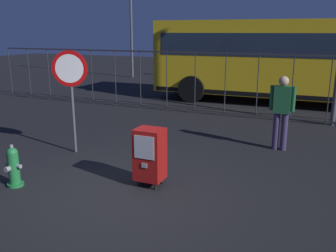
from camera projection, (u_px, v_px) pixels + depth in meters
name	position (u px, v px, depth m)	size (l,w,h in m)	color
ground_plane	(123.00, 193.00, 6.11)	(60.00, 60.00, 0.00)	black
fire_hydrant	(14.00, 167.00, 6.30)	(0.33, 0.32, 0.75)	#1E7238
newspaper_box_primary	(150.00, 154.00, 6.27)	(0.48, 0.42, 1.02)	black
stop_sign	(71.00, 80.00, 7.78)	(0.71, 0.31, 2.23)	#4C4F54
pedestrian	(282.00, 109.00, 8.12)	(0.55, 0.22, 1.67)	#382D51
fence_barrier	(225.00, 84.00, 11.45)	(18.03, 0.04, 2.00)	#2D2D33
bus_near	(300.00, 57.00, 13.18)	(10.53, 2.88, 3.00)	gold
street_light_far_right	(131.00, 1.00, 20.38)	(0.32, 0.32, 7.30)	#4C4F54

